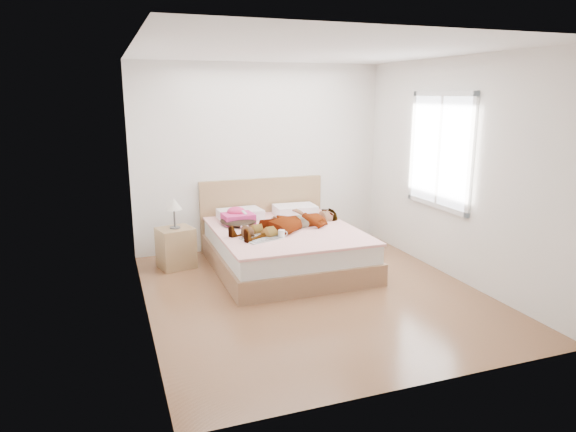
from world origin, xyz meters
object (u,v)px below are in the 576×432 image
object	(u,v)px
phone	(244,212)
bed	(283,245)
towel	(238,217)
plush_toy	(247,232)
nightstand	(176,244)
woman	(291,219)
coffee_mug	(282,234)
magazine	(262,238)

from	to	relation	value
phone	bed	world-z (taller)	bed
towel	plush_toy	size ratio (longest dim) A/B	1.72
nightstand	towel	bearing A→B (deg)	1.51
woman	plush_toy	xyz separation A→B (m)	(-0.63, -0.22, -0.04)
phone	plush_toy	xyz separation A→B (m)	(-0.13, -0.62, -0.09)
woman	coffee_mug	world-z (taller)	woman
coffee_mug	nightstand	size ratio (longest dim) A/B	0.13
magazine	nightstand	distance (m)	1.24
plush_toy	bed	bearing A→B (deg)	28.41
towel	magazine	xyz separation A→B (m)	(0.08, -0.84, -0.08)
woman	phone	bearing A→B (deg)	-150.67
woman	towel	distance (m)	0.75
woman	phone	xyz separation A→B (m)	(-0.50, 0.40, 0.04)
woman	coffee_mug	distance (m)	0.45
plush_toy	woman	bearing A→B (deg)	19.30
coffee_mug	plush_toy	distance (m)	0.41
magazine	plush_toy	world-z (taller)	plush_toy
phone	magazine	world-z (taller)	phone
coffee_mug	nightstand	bearing A→B (deg)	143.69
magazine	coffee_mug	bearing A→B (deg)	-4.48
woman	magazine	bearing A→B (deg)	-76.48
phone	magazine	bearing A→B (deg)	-110.78
magazine	plush_toy	distance (m)	0.20
phone	woman	bearing A→B (deg)	-60.67
nightstand	bed	bearing A→B (deg)	-16.71
phone	magazine	size ratio (longest dim) A/B	0.16
bed	coffee_mug	size ratio (longest dim) A/B	16.99
woman	nightstand	size ratio (longest dim) A/B	1.83
towel	magazine	distance (m)	0.85
plush_toy	nightstand	bearing A→B (deg)	137.32
bed	magazine	world-z (taller)	bed
bed	nightstand	distance (m)	1.38
coffee_mug	bed	bearing A→B (deg)	68.67
bed	coffee_mug	distance (m)	0.55
phone	coffee_mug	distance (m)	0.81
phone	coffee_mug	xyz separation A→B (m)	(0.25, -0.76, -0.11)
magazine	nightstand	xyz separation A→B (m)	(-0.91, 0.82, -0.22)
towel	plush_toy	bearing A→B (deg)	-95.44
towel	phone	bearing A→B (deg)	-55.99
plush_toy	nightstand	distance (m)	1.07
woman	coffee_mug	bearing A→B (deg)	-56.31
coffee_mug	plush_toy	world-z (taller)	plush_toy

